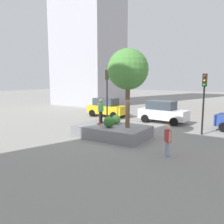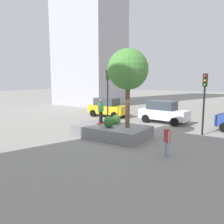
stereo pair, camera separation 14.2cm
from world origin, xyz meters
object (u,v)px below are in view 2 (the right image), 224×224
Objects in this scene: plaza_tree at (128,70)px; traffic_light_corner at (204,93)px; planter_ledge at (112,131)px; traffic_light_median at (108,86)px; police_car at (163,112)px; skateboard at (101,123)px; skateboarder at (101,109)px; taxi_cab at (108,107)px; passerby_with_bag at (167,139)px.

plaza_tree is 5.50m from traffic_light_corner.
planter_ledge is 1.02× the size of traffic_light_median.
plaza_tree is 7.24m from police_car.
traffic_light_corner is at bearing -34.77° from police_car.
police_car is (2.02, 6.34, 0.16)m from skateboard.
plaza_tree is 1.16× the size of police_car.
planter_ledge is 6.64m from police_car.
skateboarder is at bearing -147.58° from traffic_light_corner.
traffic_light_median is at bearing 119.10° from skateboard.
skateboard is 0.20× the size of traffic_light_corner.
traffic_light_corner is at bearing -15.57° from taxi_cab.
traffic_light_median is at bearing -55.35° from taxi_cab.
traffic_light_median is (-4.54, 4.42, -1.22)m from plaza_tree.
taxi_cab is (-4.87, 6.59, 0.57)m from planter_ledge.
police_car reaches higher than taxi_cab.
passerby_with_bag is (9.23, -8.36, -0.04)m from taxi_cab.
traffic_light_corner is (5.83, 3.70, 1.08)m from skateboarder.
police_car reaches higher than skateboard.
plaza_tree is 3.09× the size of passerby_with_bag.
traffic_light_corner is (9.66, -2.69, 1.88)m from taxi_cab.
taxi_cab is 5.85m from police_car.
traffic_light_corner reaches higher than police_car.
taxi_cab is 12.45m from passerby_with_bag.
police_car is (5.85, -0.05, 0.01)m from taxi_cab.
plaza_tree is 5.09m from passerby_with_bag.
planter_ledge is 6.64m from traffic_light_corner.
traffic_light_median is at bearing -155.79° from police_car.
passerby_with_bag is at bearing -22.09° from planter_ledge.
traffic_light_corner reaches higher than skateboarder.
skateboarder is 1.03× the size of passerby_with_bag.
skateboard is 7.45m from taxi_cab.
skateboarder is 7.50m from taxi_cab.
plaza_tree is at bearing -134.42° from traffic_light_corner.
police_car is 8.97m from passerby_with_bag.
skateboarder is at bearing -107.68° from police_car.
taxi_cab is at bearing 120.95° from skateboarder.
planter_ledge is 6.33m from traffic_light_median.
skateboarder is (0.00, 0.00, 0.94)m from skateboard.
police_car is 0.92× the size of traffic_light_median.
traffic_light_median is 2.90× the size of passerby_with_bag.
planter_ledge is 1.14m from skateboard.
plaza_tree is at bearing 6.23° from planter_ledge.
planter_ledge is 8.21m from taxi_cab.
traffic_light_corner is at bearing 85.72° from passerby_with_bag.
skateboarder is at bearing 169.34° from planter_ledge.
passerby_with_bag reaches higher than skateboard.
plaza_tree is 1.20× the size of taxi_cab.
skateboard is 0.20× the size of taxi_cab.
traffic_light_corner is 8.27m from traffic_light_median.
police_car is at bearing 72.32° from skateboarder.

